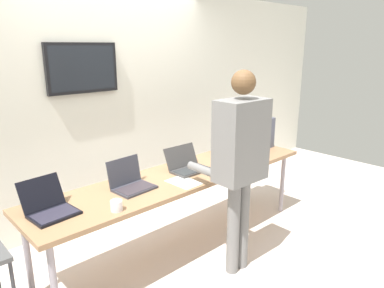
{
  "coord_description": "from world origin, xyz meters",
  "views": [
    {
      "loc": [
        -2.12,
        -2.4,
        1.96
      ],
      "look_at": [
        0.12,
        -0.01,
        1.04
      ],
      "focal_mm": 33.24,
      "sensor_mm": 36.0,
      "label": 1
    }
  ],
  "objects_px": {
    "laptop_station_1": "(131,182)",
    "laptop_station_3": "(232,151)",
    "laptop_station_2": "(187,165)",
    "person": "(240,155)",
    "equipment_box": "(254,133)",
    "coffee_mug": "(116,206)",
    "workbench": "(182,179)",
    "laptop_station_0": "(49,206)"
  },
  "relations": [
    {
      "from": "equipment_box",
      "to": "laptop_station_0",
      "type": "bearing_deg",
      "value": -179.01
    },
    {
      "from": "laptop_station_2",
      "to": "person",
      "type": "relative_size",
      "value": 0.21
    },
    {
      "from": "person",
      "to": "laptop_station_3",
      "type": "bearing_deg",
      "value": 43.77
    },
    {
      "from": "coffee_mug",
      "to": "laptop_station_0",
      "type": "bearing_deg",
      "value": 141.64
    },
    {
      "from": "workbench",
      "to": "laptop_station_3",
      "type": "xyz_separation_m",
      "value": [
        0.81,
        0.05,
        0.11
      ]
    },
    {
      "from": "person",
      "to": "equipment_box",
      "type": "bearing_deg",
      "value": 32.08
    },
    {
      "from": "laptop_station_1",
      "to": "laptop_station_2",
      "type": "distance_m",
      "value": 0.67
    },
    {
      "from": "laptop_station_0",
      "to": "laptop_station_3",
      "type": "xyz_separation_m",
      "value": [
        2.06,
        0.0,
        -0.0
      ]
    },
    {
      "from": "laptop_station_1",
      "to": "laptop_station_0",
      "type": "bearing_deg",
      "value": 179.11
    },
    {
      "from": "laptop_station_2",
      "to": "laptop_station_3",
      "type": "relative_size",
      "value": 0.97
    },
    {
      "from": "laptop_station_1",
      "to": "laptop_station_3",
      "type": "height_order",
      "value": "laptop_station_1"
    },
    {
      "from": "laptop_station_3",
      "to": "person",
      "type": "xyz_separation_m",
      "value": [
        -0.71,
        -0.68,
        0.26
      ]
    },
    {
      "from": "person",
      "to": "coffee_mug",
      "type": "distance_m",
      "value": 1.08
    },
    {
      "from": "laptop_station_2",
      "to": "coffee_mug",
      "type": "xyz_separation_m",
      "value": [
        -0.99,
        -0.3,
        -0.01
      ]
    },
    {
      "from": "laptop_station_1",
      "to": "laptop_station_2",
      "type": "bearing_deg",
      "value": 0.54
    },
    {
      "from": "laptop_station_1",
      "to": "coffee_mug",
      "type": "xyz_separation_m",
      "value": [
        -0.32,
        -0.29,
        -0.02
      ]
    },
    {
      "from": "laptop_station_1",
      "to": "laptop_station_3",
      "type": "relative_size",
      "value": 0.89
    },
    {
      "from": "laptop_station_1",
      "to": "person",
      "type": "bearing_deg",
      "value": -45.5
    },
    {
      "from": "workbench",
      "to": "person",
      "type": "relative_size",
      "value": 1.68
    },
    {
      "from": "laptop_station_3",
      "to": "equipment_box",
      "type": "bearing_deg",
      "value": 5.2
    },
    {
      "from": "laptop_station_0",
      "to": "laptop_station_1",
      "type": "distance_m",
      "value": 0.7
    },
    {
      "from": "person",
      "to": "coffee_mug",
      "type": "relative_size",
      "value": 19.75
    },
    {
      "from": "equipment_box",
      "to": "laptop_station_2",
      "type": "relative_size",
      "value": 1.04
    },
    {
      "from": "laptop_station_1",
      "to": "workbench",
      "type": "bearing_deg",
      "value": -4.14
    },
    {
      "from": "workbench",
      "to": "person",
      "type": "bearing_deg",
      "value": -80.91
    },
    {
      "from": "equipment_box",
      "to": "person",
      "type": "height_order",
      "value": "person"
    },
    {
      "from": "laptop_station_0",
      "to": "coffee_mug",
      "type": "distance_m",
      "value": 0.48
    },
    {
      "from": "laptop_station_3",
      "to": "laptop_station_1",
      "type": "bearing_deg",
      "value": -179.39
    },
    {
      "from": "workbench",
      "to": "coffee_mug",
      "type": "height_order",
      "value": "coffee_mug"
    },
    {
      "from": "workbench",
      "to": "laptop_station_1",
      "type": "height_order",
      "value": "laptop_station_1"
    },
    {
      "from": "laptop_station_3",
      "to": "coffee_mug",
      "type": "bearing_deg",
      "value": -169.71
    },
    {
      "from": "laptop_station_1",
      "to": "laptop_station_3",
      "type": "xyz_separation_m",
      "value": [
        1.36,
        0.01,
        -0.0
      ]
    },
    {
      "from": "workbench",
      "to": "laptop_station_0",
      "type": "xyz_separation_m",
      "value": [
        -1.25,
        0.05,
        0.11
      ]
    },
    {
      "from": "equipment_box",
      "to": "laptop_station_1",
      "type": "height_order",
      "value": "equipment_box"
    },
    {
      "from": "laptop_station_2",
      "to": "person",
      "type": "height_order",
      "value": "person"
    },
    {
      "from": "workbench",
      "to": "person",
      "type": "height_order",
      "value": "person"
    },
    {
      "from": "workbench",
      "to": "laptop_station_1",
      "type": "distance_m",
      "value": 0.56
    },
    {
      "from": "laptop_station_0",
      "to": "person",
      "type": "bearing_deg",
      "value": -26.46
    },
    {
      "from": "equipment_box",
      "to": "laptop_station_0",
      "type": "height_order",
      "value": "equipment_box"
    },
    {
      "from": "laptop_station_0",
      "to": "equipment_box",
      "type": "bearing_deg",
      "value": 0.99
    },
    {
      "from": "coffee_mug",
      "to": "laptop_station_1",
      "type": "bearing_deg",
      "value": 42.09
    },
    {
      "from": "equipment_box",
      "to": "coffee_mug",
      "type": "distance_m",
      "value": 2.14
    }
  ]
}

